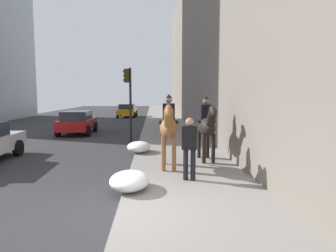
{
  "coord_description": "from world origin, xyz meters",
  "views": [
    {
      "loc": [
        -5.83,
        -0.74,
        2.43
      ],
      "look_at": [
        4.0,
        -1.23,
        1.4
      ],
      "focal_mm": 31.84,
      "sensor_mm": 36.0,
      "label": 1
    }
  ],
  "objects_px": {
    "traffic_light_near_curb": "(129,92)",
    "mounted_horse_near": "(169,127)",
    "mounted_horse_far": "(207,126)",
    "pedestrian_greeting": "(189,145)",
    "car_near_lane": "(77,122)",
    "car_mid_lane": "(127,110)"
  },
  "relations": [
    {
      "from": "car_mid_lane",
      "to": "traffic_light_near_curb",
      "type": "relative_size",
      "value": 1.1
    },
    {
      "from": "mounted_horse_near",
      "to": "traffic_light_near_curb",
      "type": "distance_m",
      "value": 6.63
    },
    {
      "from": "car_near_lane",
      "to": "car_mid_lane",
      "type": "height_order",
      "value": "same"
    },
    {
      "from": "mounted_horse_near",
      "to": "pedestrian_greeting",
      "type": "relative_size",
      "value": 1.37
    },
    {
      "from": "mounted_horse_near",
      "to": "car_mid_lane",
      "type": "bearing_deg",
      "value": -168.61
    },
    {
      "from": "mounted_horse_far",
      "to": "car_mid_lane",
      "type": "distance_m",
      "value": 23.18
    },
    {
      "from": "mounted_horse_far",
      "to": "mounted_horse_near",
      "type": "bearing_deg",
      "value": -56.38
    },
    {
      "from": "pedestrian_greeting",
      "to": "car_mid_lane",
      "type": "bearing_deg",
      "value": 19.33
    },
    {
      "from": "mounted_horse_near",
      "to": "car_near_lane",
      "type": "xyz_separation_m",
      "value": [
        9.42,
        5.21,
        -0.67
      ]
    },
    {
      "from": "mounted_horse_near",
      "to": "car_near_lane",
      "type": "bearing_deg",
      "value": -147.75
    },
    {
      "from": "pedestrian_greeting",
      "to": "car_near_lane",
      "type": "bearing_deg",
      "value": 38.43
    },
    {
      "from": "pedestrian_greeting",
      "to": "car_near_lane",
      "type": "xyz_separation_m",
      "value": [
        10.79,
        5.7,
        -0.34
      ]
    },
    {
      "from": "mounted_horse_far",
      "to": "pedestrian_greeting",
      "type": "distance_m",
      "value": 2.52
    },
    {
      "from": "pedestrian_greeting",
      "to": "car_near_lane",
      "type": "distance_m",
      "value": 12.2
    },
    {
      "from": "mounted_horse_near",
      "to": "car_mid_lane",
      "type": "height_order",
      "value": "mounted_horse_near"
    },
    {
      "from": "traffic_light_near_curb",
      "to": "pedestrian_greeting",
      "type": "bearing_deg",
      "value": -163.71
    },
    {
      "from": "mounted_horse_near",
      "to": "mounted_horse_far",
      "type": "height_order",
      "value": "mounted_horse_near"
    },
    {
      "from": "traffic_light_near_curb",
      "to": "mounted_horse_far",
      "type": "bearing_deg",
      "value": -149.56
    },
    {
      "from": "car_near_lane",
      "to": "car_mid_lane",
      "type": "xyz_separation_m",
      "value": [
        14.24,
        -1.85,
        -0.0
      ]
    },
    {
      "from": "traffic_light_near_curb",
      "to": "mounted_horse_near",
      "type": "bearing_deg",
      "value": -164.46
    },
    {
      "from": "mounted_horse_near",
      "to": "traffic_light_near_curb",
      "type": "height_order",
      "value": "traffic_light_near_curb"
    },
    {
      "from": "mounted_horse_near",
      "to": "car_near_lane",
      "type": "relative_size",
      "value": 0.6
    }
  ]
}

